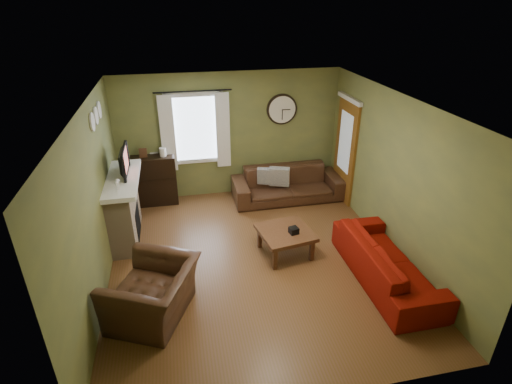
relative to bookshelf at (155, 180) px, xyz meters
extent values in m
cube|color=brown|center=(1.60, -2.40, -0.52)|extent=(4.60, 5.20, 0.00)
cube|color=white|center=(1.60, -2.40, 2.08)|extent=(4.60, 5.20, 0.00)
cube|color=olive|center=(-0.70, -2.40, 0.78)|extent=(0.00, 5.20, 2.60)
cube|color=olive|center=(3.90, -2.40, 0.78)|extent=(0.00, 5.20, 2.60)
cube|color=olive|center=(1.60, 0.20, 0.78)|extent=(4.60, 0.00, 2.60)
cube|color=olive|center=(1.60, -5.00, 0.78)|extent=(4.60, 0.00, 2.60)
cube|color=tan|center=(-0.50, -1.25, 0.03)|extent=(0.40, 1.40, 1.10)
cube|color=black|center=(-0.31, -1.25, -0.22)|extent=(0.04, 0.60, 0.55)
cube|color=white|center=(-0.47, -1.25, 0.62)|extent=(0.58, 1.60, 0.08)
imported|color=black|center=(-0.45, -1.10, 0.84)|extent=(0.08, 0.60, 0.35)
cube|color=#994C3F|center=(-0.37, -1.10, 0.89)|extent=(0.02, 0.62, 0.36)
cylinder|color=white|center=(-0.68, -1.60, 1.73)|extent=(0.28, 0.28, 0.03)
cylinder|color=white|center=(-0.68, -1.25, 1.73)|extent=(0.28, 0.28, 0.03)
cylinder|color=white|center=(-0.68, -0.90, 1.73)|extent=(0.28, 0.28, 0.03)
cylinder|color=black|center=(0.90, 0.08, 1.75)|extent=(0.03, 0.03, 1.50)
cube|color=white|center=(0.35, 0.08, 0.93)|extent=(0.28, 0.04, 1.55)
cube|color=white|center=(1.45, 0.08, 0.93)|extent=(0.28, 0.04, 1.55)
cube|color=brown|center=(3.87, -0.55, 0.53)|extent=(0.05, 0.90, 2.10)
imported|color=#4E2E1B|center=(-0.05, 0.27, 0.45)|extent=(0.18, 0.24, 0.02)
imported|color=#3A2215|center=(2.72, -0.36, -0.18)|extent=(2.30, 0.90, 0.67)
cube|color=gray|center=(2.52, -0.41, 0.03)|extent=(0.43, 0.26, 0.42)
cube|color=gray|center=(2.26, -0.33, 0.03)|extent=(0.38, 0.22, 0.36)
imported|color=#6B0B03|center=(3.45, -3.27, -0.19)|extent=(0.86, 2.20, 0.64)
imported|color=#3A2215|center=(0.02, -3.34, -0.14)|extent=(1.40, 1.47, 0.75)
cube|color=black|center=(2.24, -2.40, -0.12)|extent=(0.16, 0.16, 0.11)
camera|label=1|loc=(0.51, -7.68, 3.43)|focal=28.00mm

